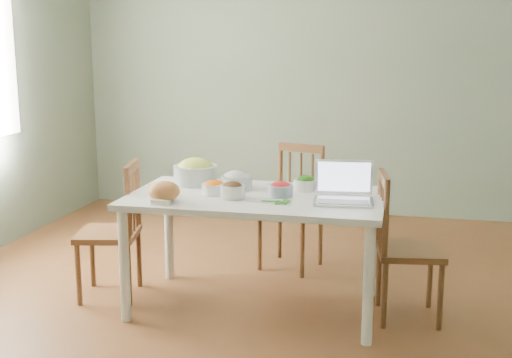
% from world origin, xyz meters
% --- Properties ---
extents(floor, '(5.00, 5.00, 0.00)m').
position_xyz_m(floor, '(0.00, 0.00, 0.00)').
color(floor, brown).
rests_on(floor, ground).
extents(wall_back, '(5.00, 0.00, 2.70)m').
position_xyz_m(wall_back, '(0.00, 2.50, 1.35)').
color(wall_back, slate).
rests_on(wall_back, ground).
extents(wall_front, '(5.00, 0.00, 2.70)m').
position_xyz_m(wall_front, '(0.00, -2.50, 1.35)').
color(wall_front, slate).
rests_on(wall_front, ground).
extents(dining_table, '(1.54, 0.86, 0.72)m').
position_xyz_m(dining_table, '(-0.21, 0.01, 0.36)').
color(dining_table, white).
rests_on(dining_table, floor).
extents(chair_far, '(0.48, 0.47, 0.90)m').
position_xyz_m(chair_far, '(-0.13, 0.80, 0.45)').
color(chair_far, '#381F0D').
rests_on(chair_far, floor).
extents(chair_left, '(0.45, 0.46, 0.88)m').
position_xyz_m(chair_left, '(-1.18, -0.02, 0.44)').
color(chair_left, '#381F0D').
rests_on(chair_left, floor).
extents(chair_right, '(0.42, 0.44, 0.88)m').
position_xyz_m(chair_right, '(0.72, 0.06, 0.44)').
color(chair_right, '#381F0D').
rests_on(chair_right, floor).
extents(bread_boule, '(0.21, 0.21, 0.12)m').
position_xyz_m(bread_boule, '(-0.69, -0.26, 0.78)').
color(bread_boule, '#B26F36').
rests_on(bread_boule, dining_table).
extents(butter_stick, '(0.11, 0.05, 0.03)m').
position_xyz_m(butter_stick, '(-0.68, -0.36, 0.73)').
color(butter_stick, beige).
rests_on(butter_stick, dining_table).
extents(bowl_squash, '(0.29, 0.29, 0.17)m').
position_xyz_m(bowl_squash, '(-0.66, 0.24, 0.80)').
color(bowl_squash, '#D4C55E').
rests_on(bowl_squash, dining_table).
extents(bowl_carrot, '(0.20, 0.20, 0.09)m').
position_xyz_m(bowl_carrot, '(-0.46, -0.02, 0.76)').
color(bowl_carrot, '#CF6C00').
rests_on(bowl_carrot, dining_table).
extents(bowl_onion, '(0.23, 0.23, 0.11)m').
position_xyz_m(bowl_onion, '(-0.37, 0.17, 0.77)').
color(bowl_onion, silver).
rests_on(bowl_onion, dining_table).
extents(bowl_mushroom, '(0.16, 0.16, 0.10)m').
position_xyz_m(bowl_mushroom, '(-0.33, -0.10, 0.77)').
color(bowl_mushroom, '#301D0F').
rests_on(bowl_mushroom, dining_table).
extents(bowl_redpep, '(0.20, 0.20, 0.09)m').
position_xyz_m(bowl_redpep, '(-0.06, 0.01, 0.76)').
color(bowl_redpep, red).
rests_on(bowl_redpep, dining_table).
extents(bowl_broccoli, '(0.16, 0.16, 0.09)m').
position_xyz_m(bowl_broccoli, '(0.06, 0.21, 0.77)').
color(bowl_broccoli, '#0D390B').
rests_on(bowl_broccoli, dining_table).
extents(flatbread, '(0.24, 0.24, 0.02)m').
position_xyz_m(flatbread, '(0.08, 0.33, 0.73)').
color(flatbread, tan).
rests_on(flatbread, dining_table).
extents(basil_bunch, '(0.19, 0.19, 0.02)m').
position_xyz_m(basil_bunch, '(-0.05, -0.14, 0.73)').
color(basil_bunch, '#235A13').
rests_on(basil_bunch, dining_table).
extents(laptop, '(0.36, 0.33, 0.23)m').
position_xyz_m(laptop, '(0.33, -0.08, 0.84)').
color(laptop, silver).
rests_on(laptop, dining_table).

